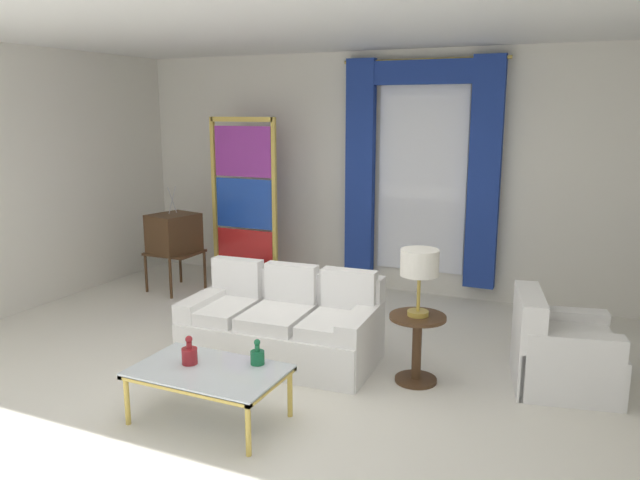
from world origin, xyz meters
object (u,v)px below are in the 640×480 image
at_px(vintage_tv, 174,235).
at_px(table_lamp_brass, 420,266).
at_px(bottle_blue_decanter, 257,356).
at_px(armchair_white, 558,354).
at_px(bottle_crystal_tall, 190,354).
at_px(coffee_table, 209,374).
at_px(peacock_figurine, 250,280).
at_px(couch_white_long, 284,326).
at_px(round_side_table, 417,342).
at_px(stained_glass_divider, 244,207).

height_order(vintage_tv, table_lamp_brass, vintage_tv).
height_order(bottle_blue_decanter, armchair_white, armchair_white).
xyz_separation_m(bottle_crystal_tall, armchair_white, (2.51, 1.69, -0.20)).
xyz_separation_m(bottle_blue_decanter, table_lamp_brass, (0.93, 1.07, 0.55)).
height_order(bottle_crystal_tall, armchair_white, armchair_white).
bearing_deg(bottle_crystal_tall, coffee_table, -8.48).
distance_m(bottle_crystal_tall, peacock_figurine, 3.07).
xyz_separation_m(couch_white_long, peacock_figurine, (-1.29, 1.53, -0.08)).
distance_m(vintage_tv, peacock_figurine, 1.15).
xyz_separation_m(couch_white_long, coffee_table, (0.07, -1.33, 0.07)).
height_order(coffee_table, armchair_white, armchair_white).
bearing_deg(round_side_table, coffee_table, -132.92).
distance_m(couch_white_long, peacock_figurine, 2.00).
bearing_deg(armchair_white, bottle_blue_decanter, -144.00).
bearing_deg(round_side_table, bottle_crystal_tall, -137.60).
bearing_deg(stained_glass_divider, round_side_table, -34.22).
bearing_deg(stained_glass_divider, peacock_figurine, -53.12).
relative_size(bottle_blue_decanter, bottle_crystal_tall, 0.89).
bearing_deg(round_side_table, couch_white_long, 179.15).
xyz_separation_m(coffee_table, stained_glass_divider, (-1.67, 3.27, 0.68)).
bearing_deg(stained_glass_divider, table_lamp_brass, -34.22).
xyz_separation_m(couch_white_long, armchair_white, (2.39, 0.39, -0.02)).
distance_m(bottle_crystal_tall, stained_glass_divider, 3.61).
distance_m(vintage_tv, stained_glass_divider, 0.96).
bearing_deg(round_side_table, stained_glass_divider, 145.78).
bearing_deg(vintage_tv, table_lamp_brass, -21.34).
distance_m(couch_white_long, coffee_table, 1.33).
bearing_deg(peacock_figurine, coffee_table, -64.60).
xyz_separation_m(armchair_white, round_side_table, (-1.10, -0.41, 0.07)).
bearing_deg(peacock_figurine, table_lamp_brass, -31.00).
xyz_separation_m(bottle_blue_decanter, vintage_tv, (-2.66, 2.48, 0.25)).
bearing_deg(bottle_crystal_tall, armchair_white, 33.95).
bearing_deg(coffee_table, round_side_table, 47.08).
distance_m(armchair_white, peacock_figurine, 3.85).
bearing_deg(armchair_white, round_side_table, -159.78).
bearing_deg(couch_white_long, round_side_table, -0.85).
relative_size(couch_white_long, round_side_table, 3.03).
distance_m(stained_glass_divider, round_side_table, 3.56).
relative_size(couch_white_long, armchair_white, 1.87).
relative_size(coffee_table, bottle_crystal_tall, 5.03).
height_order(bottle_blue_decanter, vintage_tv, vintage_tv).
distance_m(vintage_tv, round_side_table, 3.88).
bearing_deg(coffee_table, vintage_tv, 131.22).
bearing_deg(armchair_white, stained_glass_divider, 158.69).
relative_size(armchair_white, stained_glass_divider, 0.44).
relative_size(couch_white_long, coffee_table, 1.61).
relative_size(coffee_table, bottle_blue_decanter, 5.66).
distance_m(coffee_table, stained_glass_divider, 3.74).
relative_size(armchair_white, round_side_table, 1.62).
bearing_deg(peacock_figurine, bottle_crystal_tall, -67.53).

